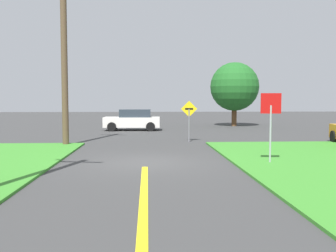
% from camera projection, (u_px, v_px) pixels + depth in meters
% --- Properties ---
extents(ground_plane, '(120.00, 120.00, 0.00)m').
position_uv_depth(ground_plane, '(145.00, 162.00, 14.31)').
color(ground_plane, '#3A3A3A').
extents(lane_stripe_center, '(0.20, 14.00, 0.01)m').
position_uv_depth(lane_stripe_center, '(142.00, 241.00, 6.34)').
color(lane_stripe_center, yellow).
rests_on(lane_stripe_center, ground).
extents(stop_sign, '(0.73, 0.11, 2.59)m').
position_uv_depth(stop_sign, '(271.00, 114.00, 13.78)').
color(stop_sign, '#9EA0A8').
rests_on(stop_sign, ground).
extents(car_approaching_junction, '(4.32, 2.11, 1.62)m').
position_uv_depth(car_approaching_junction, '(133.00, 120.00, 29.28)').
color(car_approaching_junction, white).
rests_on(car_approaching_junction, ground).
extents(utility_pole_mid, '(1.77, 0.57, 9.43)m').
position_uv_depth(utility_pole_mid, '(64.00, 51.00, 19.26)').
color(utility_pole_mid, brown).
rests_on(utility_pole_mid, ground).
extents(direction_sign, '(0.90, 0.16, 2.30)m').
position_uv_depth(direction_sign, '(189.00, 116.00, 21.20)').
color(direction_sign, slate).
rests_on(direction_sign, ground).
extents(oak_tree_left, '(4.31, 4.31, 5.67)m').
position_uv_depth(oak_tree_left, '(234.00, 87.00, 33.86)').
color(oak_tree_left, brown).
rests_on(oak_tree_left, ground).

